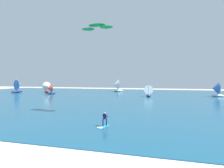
{
  "coord_description": "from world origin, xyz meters",
  "views": [
    {
      "loc": [
        7.06,
        -8.88,
        5.63
      ],
      "look_at": [
        -0.12,
        15.49,
        4.96
      ],
      "focal_mm": 32.84,
      "sensor_mm": 36.0,
      "label": 1
    }
  ],
  "objects_px": {
    "sailboat_mid_right": "(116,86)",
    "kite": "(97,27)",
    "sailboat_mid_left": "(50,89)",
    "sailboat_leading": "(148,91)",
    "kitesurfer": "(104,121)",
    "sailboat_center_horizon": "(47,87)",
    "sailboat_far_left": "(19,86)",
    "sailboat_heeled_over": "(216,90)"
  },
  "relations": [
    {
      "from": "sailboat_mid_right",
      "to": "kite",
      "type": "bearing_deg",
      "value": -77.95
    },
    {
      "from": "sailboat_mid_left",
      "to": "sailboat_leading",
      "type": "xyz_separation_m",
      "value": [
        34.71,
        -0.24,
        -0.01
      ]
    },
    {
      "from": "kitesurfer",
      "to": "sailboat_center_horizon",
      "type": "bearing_deg",
      "value": 129.78
    },
    {
      "from": "kite",
      "to": "sailboat_mid_right",
      "type": "bearing_deg",
      "value": 102.05
    },
    {
      "from": "kite",
      "to": "sailboat_mid_right",
      "type": "relative_size",
      "value": 1.0
    },
    {
      "from": "kitesurfer",
      "to": "sailboat_far_left",
      "type": "relative_size",
      "value": 0.36
    },
    {
      "from": "sailboat_center_horizon",
      "to": "sailboat_mid_right",
      "type": "relative_size",
      "value": 0.84
    },
    {
      "from": "sailboat_leading",
      "to": "sailboat_mid_right",
      "type": "bearing_deg",
      "value": 127.83
    },
    {
      "from": "sailboat_mid_left",
      "to": "sailboat_far_left",
      "type": "bearing_deg",
      "value": 167.12
    },
    {
      "from": "sailboat_mid_right",
      "to": "sailboat_heeled_over",
      "type": "bearing_deg",
      "value": -22.27
    },
    {
      "from": "sailboat_heeled_over",
      "to": "kitesurfer",
      "type": "bearing_deg",
      "value": -113.53
    },
    {
      "from": "sailboat_center_horizon",
      "to": "sailboat_mid_left",
      "type": "bearing_deg",
      "value": -49.82
    },
    {
      "from": "sailboat_heeled_over",
      "to": "sailboat_leading",
      "type": "bearing_deg",
      "value": -164.37
    },
    {
      "from": "kitesurfer",
      "to": "sailboat_mid_left",
      "type": "bearing_deg",
      "value": 129.71
    },
    {
      "from": "kitesurfer",
      "to": "sailboat_far_left",
      "type": "bearing_deg",
      "value": 138.52
    },
    {
      "from": "sailboat_center_horizon",
      "to": "sailboat_heeled_over",
      "type": "height_order",
      "value": "sailboat_heeled_over"
    },
    {
      "from": "kite",
      "to": "sailboat_mid_left",
      "type": "distance_m",
      "value": 46.58
    },
    {
      "from": "kitesurfer",
      "to": "sailboat_heeled_over",
      "type": "xyz_separation_m",
      "value": [
        20.29,
        46.59,
        1.57
      ]
    },
    {
      "from": "kite",
      "to": "sailboat_mid_left",
      "type": "bearing_deg",
      "value": 132.52
    },
    {
      "from": "sailboat_mid_left",
      "to": "sailboat_leading",
      "type": "distance_m",
      "value": 34.71
    },
    {
      "from": "sailboat_center_horizon",
      "to": "sailboat_heeled_over",
      "type": "bearing_deg",
      "value": -0.97
    },
    {
      "from": "sailboat_far_left",
      "to": "sailboat_leading",
      "type": "distance_m",
      "value": 51.6
    },
    {
      "from": "sailboat_mid_left",
      "to": "kite",
      "type": "bearing_deg",
      "value": -47.48
    },
    {
      "from": "sailboat_mid_left",
      "to": "sailboat_center_horizon",
      "type": "height_order",
      "value": "sailboat_center_horizon"
    },
    {
      "from": "kite",
      "to": "sailboat_center_horizon",
      "type": "relative_size",
      "value": 1.19
    },
    {
      "from": "sailboat_center_horizon",
      "to": "sailboat_mid_right",
      "type": "xyz_separation_m",
      "value": [
        24.47,
        13.5,
        0.41
      ]
    },
    {
      "from": "sailboat_mid_left",
      "to": "sailboat_center_horizon",
      "type": "xyz_separation_m",
      "value": [
        -5.34,
        6.33,
        0.35
      ]
    },
    {
      "from": "sailboat_far_left",
      "to": "sailboat_leading",
      "type": "xyz_separation_m",
      "value": [
        51.44,
        -4.07,
        -0.77
      ]
    },
    {
      "from": "sailboat_leading",
      "to": "kite",
      "type": "bearing_deg",
      "value": -97.37
    },
    {
      "from": "sailboat_mid_right",
      "to": "sailboat_leading",
      "type": "bearing_deg",
      "value": -52.17
    },
    {
      "from": "sailboat_far_left",
      "to": "sailboat_mid_left",
      "type": "bearing_deg",
      "value": -12.88
    },
    {
      "from": "sailboat_heeled_over",
      "to": "kite",
      "type": "bearing_deg",
      "value": -122.06
    },
    {
      "from": "sailboat_leading",
      "to": "kitesurfer",
      "type": "bearing_deg",
      "value": -90.59
    },
    {
      "from": "kitesurfer",
      "to": "kite",
      "type": "height_order",
      "value": "kite"
    },
    {
      "from": "kite",
      "to": "sailboat_mid_left",
      "type": "relative_size",
      "value": 1.41
    },
    {
      "from": "sailboat_far_left",
      "to": "sailboat_mid_right",
      "type": "height_order",
      "value": "sailboat_far_left"
    },
    {
      "from": "sailboat_leading",
      "to": "sailboat_mid_right",
      "type": "xyz_separation_m",
      "value": [
        -15.59,
        20.07,
        0.76
      ]
    },
    {
      "from": "kitesurfer",
      "to": "sailboat_mid_right",
      "type": "distance_m",
      "value": 62.99
    },
    {
      "from": "kitesurfer",
      "to": "sailboat_heeled_over",
      "type": "relative_size",
      "value": 0.43
    },
    {
      "from": "kite",
      "to": "sailboat_far_left",
      "type": "bearing_deg",
      "value": 141.87
    },
    {
      "from": "kite",
      "to": "sailboat_mid_left",
      "type": "xyz_separation_m",
      "value": [
        -30.45,
        33.21,
        -11.82
      ]
    },
    {
      "from": "sailboat_far_left",
      "to": "sailboat_center_horizon",
      "type": "height_order",
      "value": "sailboat_far_left"
    }
  ]
}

